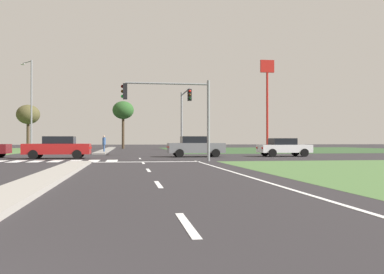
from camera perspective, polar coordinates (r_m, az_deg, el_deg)
name	(u,v)px	position (r m, az deg, el deg)	size (l,w,h in m)	color
ground_plane	(92,158)	(32.77, -13.22, -2.70)	(200.00, 200.00, 0.00)	#282628
grass_verge_far_right	(292,150)	(61.58, 13.18, -1.64)	(35.00, 35.00, 0.01)	#2D4C28
median_island_near	(42,180)	(13.94, -19.45, -5.46)	(1.20, 22.00, 0.14)	gray
median_island_far	(107,150)	(57.72, -11.25, -1.66)	(1.20, 36.00, 0.14)	gray
lane_dash_near	(187,224)	(6.66, -0.70, -11.61)	(0.14, 2.00, 0.01)	silver
lane_dash_second	(158,184)	(12.57, -4.52, -6.34)	(0.14, 2.00, 0.01)	silver
lane_dash_third	(148,170)	(18.54, -5.86, -4.44)	(0.14, 2.00, 0.01)	silver
lane_dash_fourth	(143,163)	(24.52, -6.55, -3.46)	(0.14, 2.00, 0.01)	silver
lane_dash_fifth	(140,158)	(30.51, -6.97, -2.87)	(0.14, 2.00, 0.01)	silver
edge_line_right	(248,177)	(15.30, 7.54, -5.28)	(0.14, 24.00, 0.01)	silver
stop_bar_near	(147,162)	(25.70, -5.98, -3.32)	(6.40, 0.50, 0.01)	silver
crosswalk_bar_third	(17,161)	(28.28, -22.38, -3.03)	(0.70, 2.80, 0.01)	silver
crosswalk_bar_fourth	(36,161)	(28.03, -20.10, -3.06)	(0.70, 2.80, 0.01)	silver
crosswalk_bar_fifth	(56,161)	(27.82, -17.77, -3.09)	(0.70, 2.80, 0.01)	silver
crosswalk_bar_sixth	(75,161)	(27.67, -15.42, -3.11)	(0.70, 2.80, 0.01)	silver
crosswalk_bar_seventh	(93,161)	(27.55, -13.04, -3.12)	(0.70, 2.80, 0.01)	silver
crosswalk_bar_eighth	(112,161)	(27.49, -10.64, -3.13)	(0.70, 2.80, 0.01)	silver
car_red_near	(58,147)	(31.70, -17.51, -1.31)	(4.60, 2.02, 1.58)	#A31919
car_grey_second	(196,146)	(33.42, 0.47, -1.27)	(4.42, 2.08, 1.61)	slate
car_white_fourth	(284,147)	(35.10, 12.18, -1.33)	(4.15, 2.07, 1.46)	silver
traffic_signal_near_right	(175,104)	(26.30, -2.35, 4.44)	(5.48, 0.32, 5.03)	gray
traffic_signal_far_right	(184,110)	(37.70, -1.02, 3.67)	(0.32, 5.44, 5.75)	gray
street_lamp_third	(31,101)	(53.73, -20.77, 4.54)	(1.76, 2.02, 10.72)	gray
pedestrian_at_median	(104,142)	(44.91, -11.68, -0.64)	(0.34, 0.34, 1.65)	#335184
fastfood_pole_sign	(267,85)	(56.18, 10.02, 6.92)	(1.80, 0.40, 11.66)	red
treeline_third	(28,115)	(65.70, -21.07, 2.78)	(3.28, 3.28, 6.43)	#423323
treeline_fourth	(123,111)	(67.56, -9.19, 3.49)	(3.30, 3.30, 7.43)	#423323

